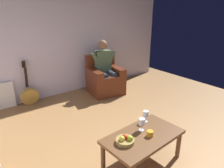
{
  "coord_description": "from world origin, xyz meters",
  "views": [
    {
      "loc": [
        1.79,
        1.58,
        1.96
      ],
      "look_at": [
        -0.22,
        -1.13,
        0.71
      ],
      "focal_mm": 32.77,
      "sensor_mm": 36.0,
      "label": 1
    }
  ],
  "objects_px": {
    "candle_jar": "(150,133)",
    "person_seated": "(105,66)",
    "armchair": "(105,80)",
    "guitar": "(30,95)",
    "wine_glass_far": "(142,122)",
    "wine_glass_near": "(146,114)",
    "coffee_table": "(143,139)",
    "fruit_bowl": "(125,140)"
  },
  "relations": [
    {
      "from": "coffee_table",
      "to": "wine_glass_near",
      "type": "bearing_deg",
      "value": -139.45
    },
    {
      "from": "guitar",
      "to": "candle_jar",
      "type": "xyz_separation_m",
      "value": [
        -0.72,
        2.81,
        0.25
      ]
    },
    {
      "from": "person_seated",
      "to": "wine_glass_near",
      "type": "distance_m",
      "value": 2.23
    },
    {
      "from": "coffee_table",
      "to": "guitar",
      "type": "relative_size",
      "value": 1.13
    },
    {
      "from": "coffee_table",
      "to": "person_seated",
      "type": "bearing_deg",
      "value": -113.71
    },
    {
      "from": "wine_glass_far",
      "to": "wine_glass_near",
      "type": "bearing_deg",
      "value": -147.93
    },
    {
      "from": "fruit_bowl",
      "to": "armchair",
      "type": "bearing_deg",
      "value": -119.42
    },
    {
      "from": "fruit_bowl",
      "to": "candle_jar",
      "type": "height_order",
      "value": "fruit_bowl"
    },
    {
      "from": "person_seated",
      "to": "wine_glass_far",
      "type": "distance_m",
      "value": 2.43
    },
    {
      "from": "coffee_table",
      "to": "wine_glass_far",
      "type": "bearing_deg",
      "value": -121.37
    },
    {
      "from": "armchair",
      "to": "coffee_table",
      "type": "distance_m",
      "value": 2.56
    },
    {
      "from": "person_seated",
      "to": "wine_glass_near",
      "type": "bearing_deg",
      "value": 78.94
    },
    {
      "from": "coffee_table",
      "to": "guitar",
      "type": "height_order",
      "value": "guitar"
    },
    {
      "from": "fruit_bowl",
      "to": "coffee_table",
      "type": "bearing_deg",
      "value": 176.6
    },
    {
      "from": "wine_glass_far",
      "to": "fruit_bowl",
      "type": "relative_size",
      "value": 0.77
    },
    {
      "from": "armchair",
      "to": "wine_glass_near",
      "type": "height_order",
      "value": "armchair"
    },
    {
      "from": "armchair",
      "to": "person_seated",
      "type": "bearing_deg",
      "value": 90.0
    },
    {
      "from": "armchair",
      "to": "fruit_bowl",
      "type": "xyz_separation_m",
      "value": [
        1.31,
        2.33,
        0.14
      ]
    },
    {
      "from": "guitar",
      "to": "wine_glass_far",
      "type": "height_order",
      "value": "guitar"
    },
    {
      "from": "armchair",
      "to": "guitar",
      "type": "bearing_deg",
      "value": -4.77
    },
    {
      "from": "armchair",
      "to": "wine_glass_near",
      "type": "bearing_deg",
      "value": 79.05
    },
    {
      "from": "wine_glass_near",
      "to": "fruit_bowl",
      "type": "xyz_separation_m",
      "value": [
        0.55,
        0.21,
        -0.08
      ]
    },
    {
      "from": "armchair",
      "to": "coffee_table",
      "type": "xyz_separation_m",
      "value": [
        1.02,
        2.34,
        0.04
      ]
    },
    {
      "from": "person_seated",
      "to": "fruit_bowl",
      "type": "bearing_deg",
      "value": 69.19
    },
    {
      "from": "guitar",
      "to": "fruit_bowl",
      "type": "height_order",
      "value": "guitar"
    },
    {
      "from": "wine_glass_near",
      "to": "guitar",
      "type": "bearing_deg",
      "value": -69.76
    },
    {
      "from": "armchair",
      "to": "wine_glass_far",
      "type": "distance_m",
      "value": 2.45
    },
    {
      "from": "candle_jar",
      "to": "coffee_table",
      "type": "bearing_deg",
      "value": -47.74
    },
    {
      "from": "armchair",
      "to": "wine_glass_far",
      "type": "height_order",
      "value": "armchair"
    },
    {
      "from": "guitar",
      "to": "candle_jar",
      "type": "height_order",
      "value": "guitar"
    },
    {
      "from": "armchair",
      "to": "candle_jar",
      "type": "xyz_separation_m",
      "value": [
        0.97,
        2.41,
        0.14
      ]
    },
    {
      "from": "candle_jar",
      "to": "guitar",
      "type": "bearing_deg",
      "value": -75.58
    },
    {
      "from": "guitar",
      "to": "person_seated",
      "type": "bearing_deg",
      "value": 165.73
    },
    {
      "from": "wine_glass_near",
      "to": "wine_glass_far",
      "type": "height_order",
      "value": "wine_glass_far"
    },
    {
      "from": "armchair",
      "to": "guitar",
      "type": "distance_m",
      "value": 1.74
    },
    {
      "from": "wine_glass_far",
      "to": "candle_jar",
      "type": "bearing_deg",
      "value": 88.7
    },
    {
      "from": "armchair",
      "to": "wine_glass_near",
      "type": "distance_m",
      "value": 2.26
    },
    {
      "from": "armchair",
      "to": "person_seated",
      "type": "height_order",
      "value": "person_seated"
    },
    {
      "from": "candle_jar",
      "to": "person_seated",
      "type": "bearing_deg",
      "value": -112.02
    },
    {
      "from": "armchair",
      "to": "candle_jar",
      "type": "relative_size",
      "value": 10.92
    },
    {
      "from": "armchair",
      "to": "coffee_table",
      "type": "relative_size",
      "value": 0.86
    },
    {
      "from": "guitar",
      "to": "wine_glass_near",
      "type": "distance_m",
      "value": 2.71
    }
  ]
}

